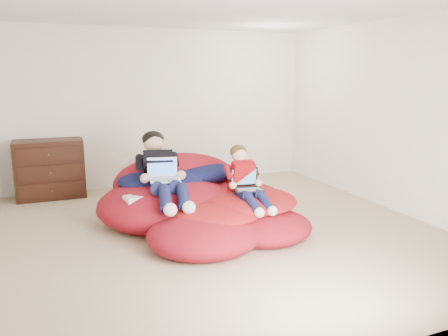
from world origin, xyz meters
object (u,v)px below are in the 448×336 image
younger_boy (246,178)px  dresser (50,169)px  laptop_black (246,184)px  beanbag_pile (198,203)px  older_boy (161,168)px  laptop_white (164,174)px

younger_boy → dresser: bearing=131.8°
dresser → laptop_black: dresser is taller
dresser → beanbag_pile: bearing=-49.2°
beanbag_pile → younger_boy: bearing=-44.0°
beanbag_pile → older_boy: 0.61m
dresser → beanbag_pile: size_ratio=0.41×
beanbag_pile → laptop_white: (-0.41, 0.00, 0.39)m
beanbag_pile → laptop_white: bearing=179.8°
beanbag_pile → laptop_white: size_ratio=6.09×
laptop_black → younger_boy: bearing=90.0°
beanbag_pile → laptop_white: 0.57m
younger_boy → laptop_black: (0.00, -0.02, -0.06)m
dresser → younger_boy: younger_boy is taller
beanbag_pile → younger_boy: size_ratio=2.70×
beanbag_pile → younger_boy: younger_boy is taller
laptop_white → laptop_black: size_ratio=1.09×
beanbag_pile → older_boy: older_boy is taller
younger_boy → laptop_black: younger_boy is taller
beanbag_pile → younger_boy: 0.70m
beanbag_pile → older_boy: (-0.41, 0.14, 0.43)m
beanbag_pile → younger_boy: (0.44, -0.42, 0.36)m
younger_boy → laptop_white: (-0.85, 0.42, 0.03)m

